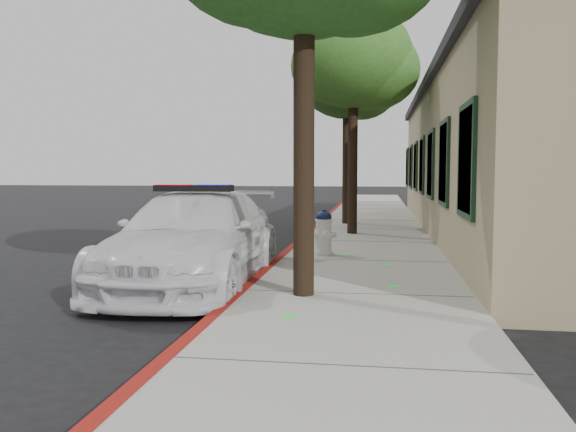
% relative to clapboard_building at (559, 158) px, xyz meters
% --- Properties ---
extents(ground, '(120.00, 120.00, 0.00)m').
position_rel_clapboard_building_xyz_m(ground, '(-6.69, -9.00, -2.13)').
color(ground, black).
rests_on(ground, ground).
extents(sidewalk, '(3.20, 60.00, 0.15)m').
position_rel_clapboard_building_xyz_m(sidewalk, '(-5.09, -6.00, -2.05)').
color(sidewalk, gray).
rests_on(sidewalk, ground).
extents(red_curb, '(0.14, 60.00, 0.16)m').
position_rel_clapboard_building_xyz_m(red_curb, '(-6.63, -6.00, -2.05)').
color(red_curb, maroon).
rests_on(red_curb, ground).
extents(clapboard_building, '(7.30, 20.89, 4.24)m').
position_rel_clapboard_building_xyz_m(clapboard_building, '(0.00, 0.00, 0.00)').
color(clapboard_building, '#887459').
rests_on(clapboard_building, ground).
extents(police_car, '(2.13, 5.09, 1.59)m').
position_rel_clapboard_building_xyz_m(police_car, '(-7.63, -8.00, -1.39)').
color(police_car, silver).
rests_on(police_car, ground).
extents(fire_hydrant, '(0.51, 0.44, 0.89)m').
position_rel_clapboard_building_xyz_m(fire_hydrant, '(-5.83, -5.36, -1.53)').
color(fire_hydrant, silver).
rests_on(fire_hydrant, sidewalk).
extents(street_tree_mid, '(3.34, 3.07, 5.86)m').
position_rel_clapboard_building_xyz_m(street_tree_mid, '(-5.43, -1.25, 2.45)').
color(street_tree_mid, black).
rests_on(street_tree_mid, sidewalk).
extents(street_tree_far, '(3.14, 3.25, 5.89)m').
position_rel_clapboard_building_xyz_m(street_tree_far, '(-5.72, 1.68, 2.45)').
color(street_tree_far, black).
rests_on(street_tree_far, sidewalk).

